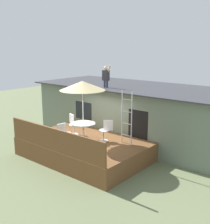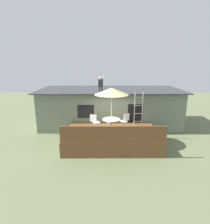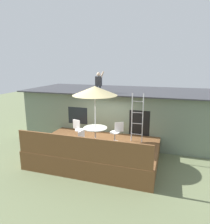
{
  "view_description": "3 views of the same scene",
  "coord_description": "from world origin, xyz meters",
  "px_view_note": "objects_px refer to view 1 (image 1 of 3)",
  "views": [
    {
      "loc": [
        8.16,
        -8.47,
        4.75
      ],
      "look_at": [
        0.24,
        1.01,
        1.87
      ],
      "focal_mm": 45.65,
      "sensor_mm": 36.0,
      "label": 1
    },
    {
      "loc": [
        -0.45,
        -10.25,
        4.64
      ],
      "look_at": [
        -0.39,
        0.52,
        1.8
      ],
      "focal_mm": 29.75,
      "sensor_mm": 36.0,
      "label": 2
    },
    {
      "loc": [
        2.99,
        -8.17,
        4.25
      ],
      "look_at": [
        0.13,
        0.76,
        2.06
      ],
      "focal_mm": 33.28,
      "sensor_mm": 36.0,
      "label": 3
    }
  ],
  "objects_px": {
    "patio_table": "(83,127)",
    "person_figure": "(106,75)",
    "step_ladder": "(127,118)",
    "patio_chair_near": "(64,134)",
    "patio_chair_right": "(105,131)",
    "patio_umbrella": "(82,86)",
    "patio_chair_left": "(73,124)"
  },
  "relations": [
    {
      "from": "step_ladder",
      "to": "person_figure",
      "type": "height_order",
      "value": "person_figure"
    },
    {
      "from": "patio_table",
      "to": "patio_umbrella",
      "type": "relative_size",
      "value": 0.41
    },
    {
      "from": "patio_table",
      "to": "step_ladder",
      "type": "distance_m",
      "value": 1.94
    },
    {
      "from": "step_ladder",
      "to": "patio_chair_left",
      "type": "distance_m",
      "value": 2.75
    },
    {
      "from": "patio_chair_left",
      "to": "patio_table",
      "type": "bearing_deg",
      "value": -0.0
    },
    {
      "from": "patio_chair_left",
      "to": "patio_chair_near",
      "type": "xyz_separation_m",
      "value": [
        0.78,
        -1.24,
        0.0
      ]
    },
    {
      "from": "step_ladder",
      "to": "patio_chair_near",
      "type": "distance_m",
      "value": 2.62
    },
    {
      "from": "patio_chair_left",
      "to": "person_figure",
      "type": "bearing_deg",
      "value": 98.8
    },
    {
      "from": "person_figure",
      "to": "patio_table",
      "type": "bearing_deg",
      "value": -74.55
    },
    {
      "from": "patio_umbrella",
      "to": "patio_chair_near",
      "type": "bearing_deg",
      "value": -99.61
    },
    {
      "from": "step_ladder",
      "to": "patio_chair_near",
      "type": "xyz_separation_m",
      "value": [
        -1.84,
        -1.75,
        -0.64
      ]
    },
    {
      "from": "person_figure",
      "to": "patio_chair_right",
      "type": "xyz_separation_m",
      "value": [
        1.45,
        -1.81,
        -2.11
      ]
    },
    {
      "from": "patio_table",
      "to": "person_figure",
      "type": "xyz_separation_m",
      "value": [
        -0.63,
        2.28,
        1.98
      ]
    },
    {
      "from": "patio_table",
      "to": "step_ladder",
      "type": "xyz_separation_m",
      "value": [
        1.68,
        0.81,
        0.51
      ]
    },
    {
      "from": "person_figure",
      "to": "patio_chair_near",
      "type": "distance_m",
      "value": 3.88
    },
    {
      "from": "patio_table",
      "to": "patio_chair_left",
      "type": "height_order",
      "value": "patio_chair_left"
    },
    {
      "from": "patio_umbrella",
      "to": "patio_chair_right",
      "type": "bearing_deg",
      "value": 30.12
    },
    {
      "from": "patio_table",
      "to": "patio_chair_right",
      "type": "bearing_deg",
      "value": 30.12
    },
    {
      "from": "patio_table",
      "to": "patio_chair_right",
      "type": "height_order",
      "value": "patio_chair_right"
    },
    {
      "from": "person_figure",
      "to": "patio_chair_left",
      "type": "xyz_separation_m",
      "value": [
        -0.31,
        -1.99,
        -2.11
      ]
    },
    {
      "from": "patio_umbrella",
      "to": "step_ladder",
      "type": "bearing_deg",
      "value": 25.8
    },
    {
      "from": "patio_chair_right",
      "to": "step_ladder",
      "type": "bearing_deg",
      "value": 171.23
    },
    {
      "from": "patio_umbrella",
      "to": "person_figure",
      "type": "xyz_separation_m",
      "value": [
        -0.63,
        2.28,
        0.22
      ]
    },
    {
      "from": "patio_chair_right",
      "to": "patio_umbrella",
      "type": "bearing_deg",
      "value": 0.0
    },
    {
      "from": "patio_chair_near",
      "to": "patio_chair_right",
      "type": "bearing_deg",
      "value": -25.12
    },
    {
      "from": "patio_umbrella",
      "to": "step_ladder",
      "type": "xyz_separation_m",
      "value": [
        1.68,
        0.81,
        -1.25
      ]
    },
    {
      "from": "patio_chair_left",
      "to": "patio_chair_right",
      "type": "xyz_separation_m",
      "value": [
        1.76,
        0.18,
        0.0
      ]
    },
    {
      "from": "person_figure",
      "to": "patio_chair_near",
      "type": "xyz_separation_m",
      "value": [
        0.47,
        -3.22,
        -2.11
      ]
    },
    {
      "from": "patio_umbrella",
      "to": "patio_chair_near",
      "type": "distance_m",
      "value": 2.12
    },
    {
      "from": "person_figure",
      "to": "patio_umbrella",
      "type": "bearing_deg",
      "value": -74.55
    },
    {
      "from": "patio_table",
      "to": "step_ladder",
      "type": "relative_size",
      "value": 0.47
    },
    {
      "from": "patio_umbrella",
      "to": "patio_chair_right",
      "type": "distance_m",
      "value": 2.12
    }
  ]
}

